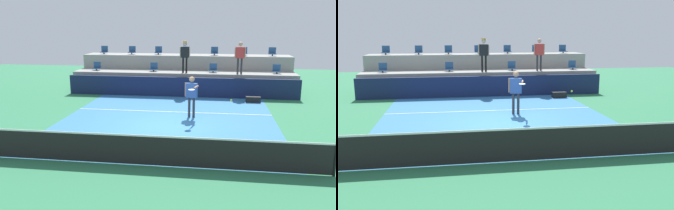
% 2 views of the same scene
% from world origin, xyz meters
% --- Properties ---
extents(ground_plane, '(40.00, 40.00, 0.00)m').
position_xyz_m(ground_plane, '(0.00, 0.00, 0.00)').
color(ground_plane, '#2D754C').
extents(court_inner_paint, '(9.00, 10.00, 0.01)m').
position_xyz_m(court_inner_paint, '(0.00, 1.00, 0.00)').
color(court_inner_paint, teal).
rests_on(court_inner_paint, ground_plane).
extents(court_service_line, '(9.00, 0.06, 0.00)m').
position_xyz_m(court_service_line, '(0.00, 2.40, 0.01)').
color(court_service_line, white).
rests_on(court_service_line, ground_plane).
extents(tennis_net, '(10.48, 0.08, 1.07)m').
position_xyz_m(tennis_net, '(0.00, -4.00, 0.50)').
color(tennis_net, black).
rests_on(tennis_net, ground_plane).
extents(sponsor_backboard, '(13.00, 0.16, 1.10)m').
position_xyz_m(sponsor_backboard, '(0.00, 6.00, 0.55)').
color(sponsor_backboard, '#141E42').
rests_on(sponsor_backboard, ground_plane).
extents(seating_tier_lower, '(13.00, 1.80, 1.25)m').
position_xyz_m(seating_tier_lower, '(0.00, 7.30, 0.62)').
color(seating_tier_lower, gray).
rests_on(seating_tier_lower, ground_plane).
extents(seating_tier_upper, '(13.00, 1.80, 2.10)m').
position_xyz_m(seating_tier_upper, '(0.00, 9.10, 1.05)').
color(seating_tier_upper, gray).
rests_on(seating_tier_upper, ground_plane).
extents(stadium_chair_lower_far_left, '(0.44, 0.40, 0.52)m').
position_xyz_m(stadium_chair_lower_far_left, '(-5.30, 7.23, 1.46)').
color(stadium_chair_lower_far_left, '#2D2D33').
rests_on(stadium_chair_lower_far_left, seating_tier_lower).
extents(stadium_chair_lower_left, '(0.44, 0.40, 0.52)m').
position_xyz_m(stadium_chair_lower_left, '(-1.75, 7.23, 1.46)').
color(stadium_chair_lower_left, '#2D2D33').
rests_on(stadium_chair_lower_left, seating_tier_lower).
extents(stadium_chair_lower_right, '(0.44, 0.40, 0.52)m').
position_xyz_m(stadium_chair_lower_right, '(1.77, 7.23, 1.46)').
color(stadium_chair_lower_right, '#2D2D33').
rests_on(stadium_chair_lower_right, seating_tier_lower).
extents(stadium_chair_lower_far_right, '(0.44, 0.40, 0.52)m').
position_xyz_m(stadium_chair_lower_far_right, '(5.37, 7.23, 1.46)').
color(stadium_chair_lower_far_right, '#2D2D33').
rests_on(stadium_chair_lower_far_right, seating_tier_lower).
extents(stadium_chair_upper_far_left, '(0.44, 0.40, 0.52)m').
position_xyz_m(stadium_chair_upper_far_left, '(-5.38, 9.03, 2.31)').
color(stadium_chair_upper_far_left, '#2D2D33').
rests_on(stadium_chair_upper_far_left, seating_tier_upper).
extents(stadium_chair_upper_left, '(0.44, 0.40, 0.52)m').
position_xyz_m(stadium_chair_upper_left, '(-3.51, 9.03, 2.31)').
color(stadium_chair_upper_left, '#2D2D33').
rests_on(stadium_chair_upper_left, seating_tier_upper).
extents(stadium_chair_upper_mid_left, '(0.44, 0.40, 0.52)m').
position_xyz_m(stadium_chair_upper_mid_left, '(-1.77, 9.03, 2.31)').
color(stadium_chair_upper_mid_left, '#2D2D33').
rests_on(stadium_chair_upper_mid_left, seating_tier_upper).
extents(stadium_chair_upper_center, '(0.44, 0.40, 0.52)m').
position_xyz_m(stadium_chair_upper_center, '(0.01, 9.03, 2.31)').
color(stadium_chair_upper_center, '#2D2D33').
rests_on(stadium_chair_upper_center, seating_tier_upper).
extents(stadium_chair_upper_mid_right, '(0.44, 0.40, 0.52)m').
position_xyz_m(stadium_chair_upper_mid_right, '(1.80, 9.03, 2.31)').
color(stadium_chair_upper_mid_right, '#2D2D33').
rests_on(stadium_chair_upper_mid_right, seating_tier_upper).
extents(stadium_chair_upper_right, '(0.44, 0.40, 0.52)m').
position_xyz_m(stadium_chair_upper_right, '(3.60, 9.03, 2.31)').
color(stadium_chair_upper_right, '#2D2D33').
rests_on(stadium_chair_upper_right, seating_tier_upper).
extents(stadium_chair_upper_far_right, '(0.44, 0.40, 0.52)m').
position_xyz_m(stadium_chair_upper_far_right, '(5.33, 9.03, 2.31)').
color(stadium_chair_upper_far_right, '#2D2D33').
rests_on(stadium_chair_upper_far_right, seating_tier_upper).
extents(tennis_player, '(0.61, 1.31, 1.80)m').
position_xyz_m(tennis_player, '(0.95, 1.53, 1.12)').
color(tennis_player, '#2D2D33').
rests_on(tennis_player, ground_plane).
extents(spectator_with_hat, '(0.61, 0.45, 1.82)m').
position_xyz_m(spectator_with_hat, '(0.14, 6.85, 2.38)').
color(spectator_with_hat, black).
rests_on(spectator_with_hat, seating_tier_lower).
extents(spectator_in_grey, '(0.62, 0.26, 1.79)m').
position_xyz_m(spectator_in_grey, '(3.26, 6.85, 2.34)').
color(spectator_in_grey, '#2D2D33').
rests_on(spectator_in_grey, seating_tier_lower).
extents(tennis_ball, '(0.07, 0.07, 0.07)m').
position_xyz_m(tennis_ball, '(2.55, -0.75, 1.30)').
color(tennis_ball, '#CCE033').
extents(equipment_bag, '(0.76, 0.28, 0.30)m').
position_xyz_m(equipment_bag, '(3.92, 5.04, 0.15)').
color(equipment_bag, black).
rests_on(equipment_bag, ground_plane).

